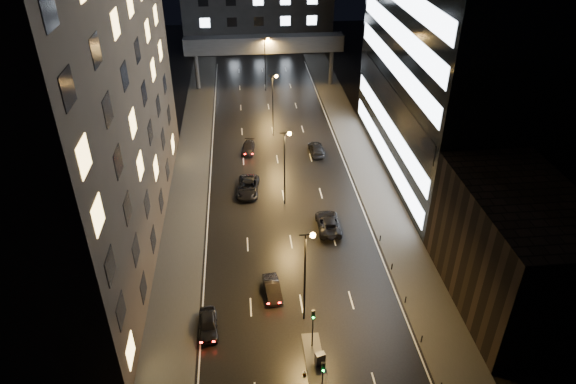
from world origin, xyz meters
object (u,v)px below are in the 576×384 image
car_away_a (208,324)px  car_away_c (248,187)px  car_away_b (272,289)px  utility_cabinet (320,359)px  car_toward_a (328,223)px  car_toward_b (316,149)px  car_away_d (248,148)px

car_away_a → car_away_c: size_ratio=0.72×
car_away_b → utility_cabinet: 9.80m
car_toward_a → car_toward_b: 19.24m
car_away_a → car_away_d: 35.67m
car_away_a → car_toward_b: 37.10m
car_away_c → car_toward_b: 14.67m
car_away_b → car_toward_b: bearing=67.7°
car_away_a → car_away_b: (6.26, 4.23, -0.03)m
car_away_c → car_toward_b: car_away_c is taller
car_away_c → car_away_d: (0.39, 11.58, -0.18)m
car_away_b → utility_cabinet: (3.44, -9.17, 0.08)m
car_away_d → utility_cabinet: utility_cabinet is taller
car_away_a → car_away_b: size_ratio=1.01×
car_away_d → car_away_b: bearing=-79.3°
car_toward_b → utility_cabinet: 39.22m
car_away_d → utility_cabinet: 40.58m
car_away_a → utility_cabinet: 10.89m
utility_cabinet → car_away_a: bearing=138.8°
car_away_b → car_away_c: 19.63m
car_away_a → car_toward_a: bearing=42.9°
car_toward_a → utility_cabinet: 20.07m
car_away_d → car_toward_a: size_ratio=0.78×
car_away_b → car_away_d: car_away_b is taller
car_toward_a → utility_cabinet: (-3.97, -19.67, -0.01)m
car_away_c → utility_cabinet: bearing=-73.8°
car_away_a → car_toward_a: (13.67, 14.73, 0.06)m
car_toward_a → car_toward_b: car_toward_a is taller
car_away_a → car_away_b: car_away_a is taller
car_away_d → car_toward_b: size_ratio=0.87×
car_away_a → car_toward_b: car_toward_b is taller
car_away_a → car_toward_a: car_toward_a is taller
car_toward_a → car_toward_b: bearing=-93.2°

